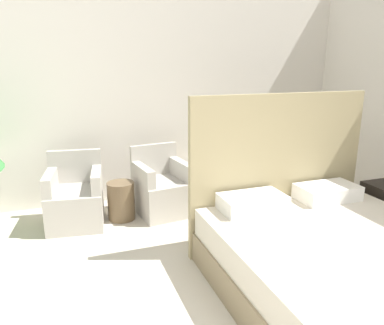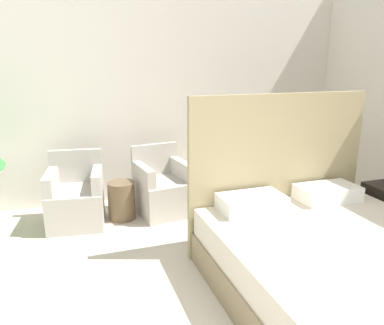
# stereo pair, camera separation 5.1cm
# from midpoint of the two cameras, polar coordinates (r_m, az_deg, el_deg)

# --- Properties ---
(wall_back) EXTENTS (10.00, 0.06, 2.90)m
(wall_back) POSITION_cam_midpoint_polar(r_m,az_deg,el_deg) (4.89, -8.89, 11.06)
(wall_back) COLOR silver
(wall_back) RESTS_ON ground_plane
(bed) EXTENTS (1.82, 2.20, 1.51)m
(bed) POSITION_cam_midpoint_polar(r_m,az_deg,el_deg) (3.14, 22.69, -14.41)
(bed) COLOR #8C7A5B
(bed) RESTS_ON ground_plane
(armchair_near_window_left) EXTENTS (0.67, 0.69, 0.80)m
(armchair_near_window_left) POSITION_cam_midpoint_polar(r_m,az_deg,el_deg) (4.41, -16.92, -5.57)
(armchair_near_window_left) COLOR #B7B2A8
(armchair_near_window_left) RESTS_ON ground_plane
(armchair_near_window_right) EXTENTS (0.67, 0.69, 0.80)m
(armchair_near_window_right) POSITION_cam_midpoint_polar(r_m,az_deg,el_deg) (4.53, -4.12, -4.34)
(armchair_near_window_right) COLOR #B7B2A8
(armchair_near_window_right) RESTS_ON ground_plane
(side_table) EXTENTS (0.31, 0.31, 0.44)m
(side_table) POSITION_cam_midpoint_polar(r_m,az_deg,el_deg) (4.44, -10.35, -5.70)
(side_table) COLOR brown
(side_table) RESTS_ON ground_plane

